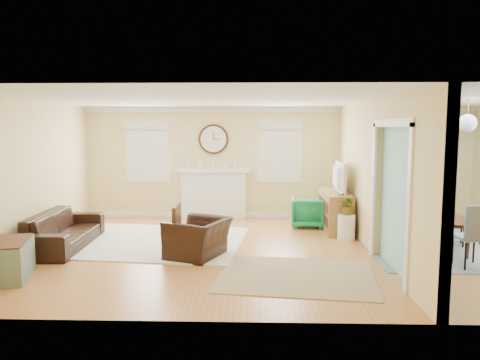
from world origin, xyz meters
The scene contains 27 objects.
floor centered at (0.00, 0.00, 0.00)m, with size 9.00×9.00×0.00m, color #AD6B32.
wall_back centered at (0.00, 3.00, 1.30)m, with size 9.00×0.02×2.60m, color #ECD68A.
wall_front centered at (0.00, -3.00, 1.30)m, with size 9.00×0.02×2.60m, color #ECD68A.
wall_left centered at (-4.50, 0.00, 1.30)m, with size 0.02×6.00×2.60m, color #ECD68A.
ceiling centered at (0.00, 0.00, 2.60)m, with size 9.00×6.00×0.02m, color white.
partition centered at (1.51, 0.28, 1.36)m, with size 0.17×6.00×2.60m.
fireplace centered at (-1.50, 2.88, 0.60)m, with size 1.70×0.30×1.17m.
wall_clock centered at (-1.50, 2.97, 1.85)m, with size 0.70×0.07×0.70m.
window_left centered at (-3.05, 2.95, 1.66)m, with size 1.05×0.13×1.42m.
window_right centered at (0.05, 2.95, 1.66)m, with size 1.05×0.13×1.42m.
pendant centered at (3.00, 0.00, 2.20)m, with size 0.30×0.30×0.55m.
rug_cream centered at (-2.37, 0.57, 0.01)m, with size 3.18×2.75×0.02m, color beige.
rug_jute centered at (0.07, -1.38, 0.01)m, with size 2.20×1.80×0.01m, color #A3825F.
rug_grey centered at (2.67, 0.33, 0.01)m, with size 2.50×3.12×0.01m, color slate.
sofa centered at (-3.95, 0.13, 0.32)m, with size 2.16×0.84×0.63m, color black.
eames_chair centered at (-1.47, -0.42, 0.32)m, with size 0.97×0.85×0.63m, color black.
green_chair centered at (0.60, 1.98, 0.32)m, with size 0.68×0.70×0.64m, color #19814A.
trunk centered at (-4.04, -1.62, 0.27)m, with size 0.80×1.06×0.55m.
credenza centered at (1.14, 1.69, 0.40)m, with size 0.50×1.48×0.80m.
tv centered at (1.12, 1.69, 1.11)m, with size 1.07×0.14×0.61m, color black.
garden_stool centered at (1.20, 0.82, 0.24)m, with size 0.33×0.33×0.48m, color white.
potted_plant centered at (1.20, 0.82, 0.68)m, with size 0.35×0.31×0.39m, color #337F33.
dining_table centered at (2.67, 0.33, 0.29)m, with size 1.67×0.93×0.59m, color #441E0F.
dining_chair_n centered at (2.67, 1.45, 0.53)m, with size 0.47×0.47×0.91m.
dining_chair_s centered at (2.76, -0.86, 0.58)m, with size 0.49×0.49×0.98m.
dining_chair_w centered at (2.09, 0.25, 0.51)m, with size 0.47×0.47×0.86m.
dining_chair_e centered at (3.36, 0.38, 0.52)m, with size 0.49×0.49×0.89m.
Camera 1 is at (-0.55, -7.94, 2.15)m, focal length 35.00 mm.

